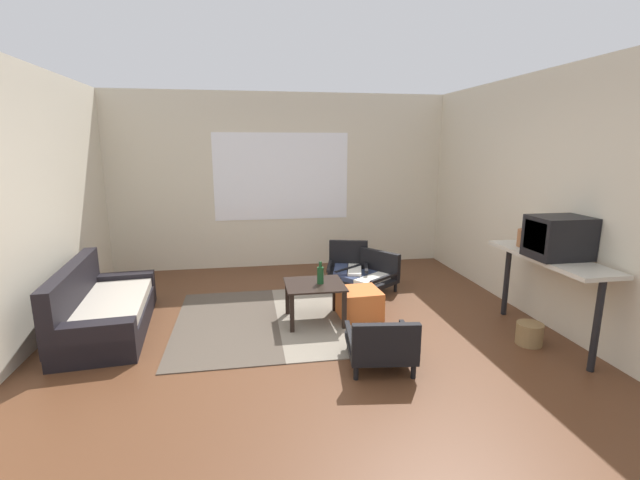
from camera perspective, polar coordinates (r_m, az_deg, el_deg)
The scene contains 16 objects.
ground_plane at distance 4.32m, azimuth -1.27°, elevation -13.98°, with size 7.80×7.80×0.00m, color #56331E.
far_wall_with_window at distance 6.93m, azimuth -5.07°, elevation 7.66°, with size 5.60×0.13×2.70m.
side_wall_right at distance 5.27m, azimuth 28.18°, elevation 4.73°, with size 0.12×6.60×2.70m, color beige.
side_wall_left at distance 4.67m, azimuth -36.39°, elevation 2.97°, with size 0.12×6.60×2.70m, color beige.
area_rug at distance 4.96m, azimuth -5.58°, elevation -10.38°, with size 2.22×2.04×0.01m.
couch at distance 5.13m, azimuth -26.68°, elevation -8.27°, with size 0.91×1.78×0.72m.
coffee_table at distance 4.78m, azimuth -0.72°, elevation -6.66°, with size 0.63×0.59×0.44m.
armchair_by_window at distance 6.06m, azimuth 3.68°, elevation -3.44°, with size 0.68×0.71×0.59m.
armchair_striped_foreground at distance 3.93m, azimuth 8.02°, elevation -13.36°, with size 0.64×0.69×0.49m.
armchair_corner at distance 5.87m, azimuth 6.67°, elevation -4.50°, with size 0.86×0.87×0.51m.
ottoman_orange at distance 4.99m, azimuth 5.15°, elevation -8.28°, with size 0.45×0.45×0.32m, color #D1662D.
console_shelf at distance 4.80m, azimuth 27.85°, elevation -2.98°, with size 0.45×1.43×0.87m.
crt_television at distance 4.66m, azimuth 28.84°, elevation 0.31°, with size 0.52×0.40×0.40m.
clay_vase at distance 5.05m, azimuth 25.49°, elevation 0.38°, with size 0.19×0.19×0.29m.
glass_bottle at distance 4.73m, azimuth 0.05°, elevation -4.57°, with size 0.07×0.07×0.24m.
wicker_basket at distance 4.81m, azimuth 25.78°, elevation -11.02°, with size 0.25×0.25×0.21m, color olive.
Camera 1 is at (-0.56, -3.83, 1.92)m, focal length 24.39 mm.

